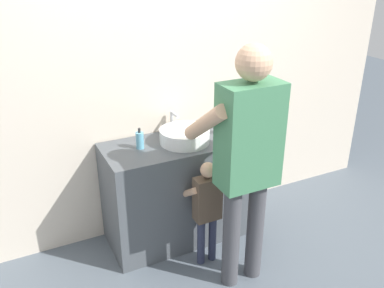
# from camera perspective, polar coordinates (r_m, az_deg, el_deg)

# --- Properties ---
(ground_plane) EXTENTS (14.00, 14.00, 0.00)m
(ground_plane) POSITION_cam_1_polar(r_m,az_deg,el_deg) (3.53, 1.11, -14.58)
(ground_plane) COLOR slate
(back_wall) EXTENTS (4.40, 0.08, 2.70)m
(back_wall) POSITION_cam_1_polar(r_m,az_deg,el_deg) (3.42, -3.54, 9.62)
(back_wall) COLOR beige
(back_wall) RESTS_ON ground
(vanity_cabinet) EXTENTS (1.29, 0.54, 0.88)m
(vanity_cabinet) POSITION_cam_1_polar(r_m,az_deg,el_deg) (3.50, -1.09, -6.20)
(vanity_cabinet) COLOR #4C5156
(vanity_cabinet) RESTS_ON ground
(sink_basin) EXTENTS (0.39, 0.39, 0.11)m
(sink_basin) POSITION_cam_1_polar(r_m,az_deg,el_deg) (3.26, -1.01, 1.16)
(sink_basin) COLOR white
(sink_basin) RESTS_ON vanity_cabinet
(faucet) EXTENTS (0.18, 0.14, 0.18)m
(faucet) POSITION_cam_1_polar(r_m,az_deg,el_deg) (3.45, -2.69, 2.92)
(faucet) COLOR #B7BABF
(faucet) RESTS_ON vanity_cabinet
(toothbrush_cup) EXTENTS (0.07, 0.07, 0.21)m
(toothbrush_cup) POSITION_cam_1_polar(r_m,az_deg,el_deg) (3.42, 4.56, 2.14)
(toothbrush_cup) COLOR silver
(toothbrush_cup) RESTS_ON vanity_cabinet
(soap_bottle) EXTENTS (0.06, 0.06, 0.17)m
(soap_bottle) POSITION_cam_1_polar(r_m,az_deg,el_deg) (3.17, -7.16, 0.52)
(soap_bottle) COLOR #66B2D1
(soap_bottle) RESTS_ON vanity_cabinet
(child_toddler) EXTENTS (0.27, 0.27, 0.87)m
(child_toddler) POSITION_cam_1_polar(r_m,az_deg,el_deg) (3.15, 2.04, -8.24)
(child_toddler) COLOR #2D334C
(child_toddler) RESTS_ON ground
(adult_parent) EXTENTS (0.54, 0.57, 1.76)m
(adult_parent) POSITION_cam_1_polar(r_m,az_deg,el_deg) (2.76, 7.55, -0.87)
(adult_parent) COLOR #47474C
(adult_parent) RESTS_ON ground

